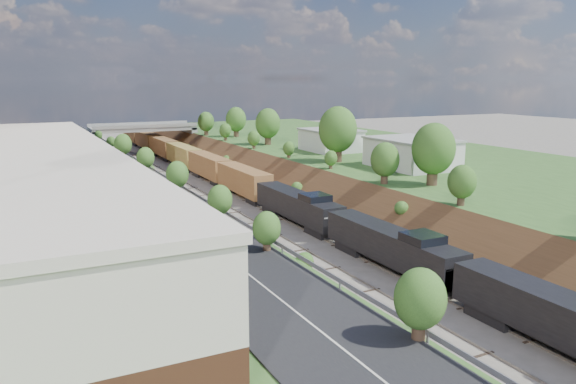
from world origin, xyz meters
name	(u,v)px	position (x,y,z in m)	size (l,w,h in m)	color
platform_right	(425,172)	(33.00, 60.00, 2.50)	(44.00, 180.00, 5.00)	#335A25
embankment_left	(165,214)	(-11.00, 60.00, 0.00)	(7.07, 180.00, 7.07)	brown
embankment_right	(310,199)	(11.00, 60.00, 0.00)	(7.07, 180.00, 7.07)	brown
rail_left_track	(224,207)	(-2.60, 60.00, 0.09)	(1.58, 180.00, 0.18)	gray
rail_right_track	(258,204)	(2.60, 60.00, 0.09)	(1.58, 180.00, 0.18)	gray
road	(129,180)	(-15.50, 60.00, 5.05)	(8.00, 180.00, 0.10)	black
guardrail	(161,174)	(-11.40, 59.80, 5.55)	(0.10, 171.00, 0.70)	#99999E
commercial_building	(25,193)	(-28.00, 38.00, 8.51)	(14.30, 62.30, 7.00)	brown
overpass	(143,134)	(0.00, 122.00, 4.92)	(24.50, 8.30, 7.40)	gray
white_building_near	(412,154)	(23.50, 52.00, 7.00)	(9.00, 12.00, 4.00)	silver
white_building_far	(331,141)	(23.00, 74.00, 6.80)	(8.00, 10.00, 3.60)	silver
tree_right_large	(434,149)	(17.00, 40.00, 9.38)	(5.25, 5.25, 7.61)	#473323
tree_left_crest	(300,240)	(-11.80, 20.00, 7.04)	(2.45, 2.45, 3.55)	#473323
freight_train	(212,167)	(2.60, 80.31, 2.58)	(3.01, 153.28, 4.55)	black
suv	(161,197)	(-15.57, 42.88, 5.99)	(2.97, 6.43, 1.79)	black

